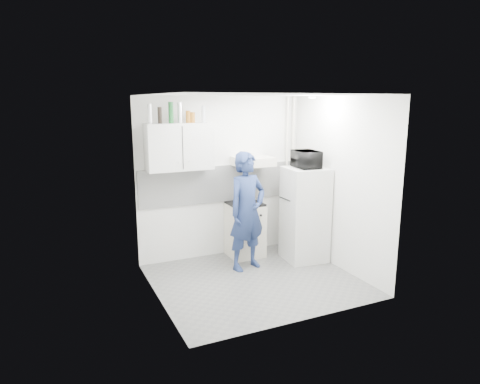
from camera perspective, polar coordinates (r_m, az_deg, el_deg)
name	(u,v)px	position (r m, az deg, el deg)	size (l,w,h in m)	color
floor	(255,280)	(6.26, 2.06, -11.70)	(2.80, 2.80, 0.00)	#565656
ceiling	(257,95)	(5.73, 2.26, 12.83)	(2.80, 2.80, 0.00)	white
wall_back	(222,177)	(6.98, -2.48, 1.96)	(2.80, 2.80, 0.00)	silver
wall_left	(155,202)	(5.39, -11.26, -1.29)	(2.60, 2.60, 0.00)	silver
wall_right	(339,184)	(6.60, 13.07, 1.07)	(2.60, 2.60, 0.00)	silver
person	(247,211)	(6.43, 0.95, -2.58)	(0.66, 0.43, 1.80)	navy
stove	(245,230)	(7.08, 0.64, -5.10)	(0.54, 0.54, 0.87)	beige
fridge	(305,214)	(6.90, 8.62, -2.96)	(0.62, 0.62, 1.50)	silver
stove_top	(245,204)	(6.96, 0.65, -1.55)	(0.52, 0.52, 0.03)	black
saucepan	(243,199)	(6.98, 0.35, -0.94)	(0.18, 0.18, 0.10)	silver
microwave	(307,159)	(6.73, 8.86, 4.33)	(0.33, 0.49, 0.27)	black
bottle_a	(150,114)	(6.35, -11.94, 10.16)	(0.07, 0.07, 0.28)	silver
bottle_b	(160,115)	(6.39, -10.64, 10.03)	(0.06, 0.06, 0.24)	black
bottle_c	(171,113)	(6.43, -9.20, 10.41)	(0.07, 0.07, 0.31)	#144C1E
bottle_d	(180,113)	(6.46, -8.03, 10.41)	(0.07, 0.07, 0.30)	silver
canister_a	(188,117)	(6.50, -6.93, 9.93)	(0.07, 0.07, 0.18)	brown
canister_b	(192,117)	(6.52, -6.38, 9.85)	(0.08, 0.08, 0.16)	brown
bottle_e	(204,114)	(6.58, -4.89, 10.29)	(0.06, 0.06, 0.25)	#B2B7BC
upper_cabinet	(179,147)	(6.49, -8.10, 5.99)	(1.00, 0.35, 0.70)	silver
range_hood	(253,161)	(6.89, 1.76, 4.11)	(0.60, 0.50, 0.14)	beige
backsplash	(222,184)	(6.98, -2.42, 1.13)	(2.74, 0.03, 0.60)	white
pipe_a	(292,173)	(7.49, 7.01, 2.57)	(0.05, 0.05, 2.60)	beige
pipe_b	(287,173)	(7.43, 6.22, 2.51)	(0.04, 0.04, 2.60)	beige
ceiling_spot_fixture	(312,97)	(6.41, 9.61, 12.32)	(0.10, 0.10, 0.02)	white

